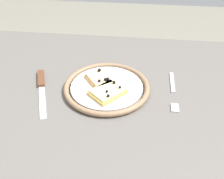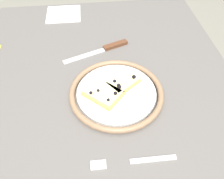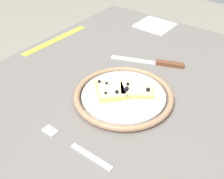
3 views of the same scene
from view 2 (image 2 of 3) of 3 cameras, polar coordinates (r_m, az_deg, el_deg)
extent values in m
cube|color=#5B5651|center=(0.68, -1.17, -2.94)|extent=(1.11, 0.82, 0.04)
cylinder|color=#4C4742|center=(1.35, 11.79, 4.94)|extent=(0.05, 0.05, 0.70)
cylinder|color=#4C4742|center=(1.33, -18.29, 2.43)|extent=(0.05, 0.05, 0.70)
cylinder|color=white|center=(0.67, 1.08, -0.87)|extent=(0.23, 0.23, 0.01)
torus|color=#8C6B4C|center=(0.67, 1.08, -0.69)|extent=(0.27, 0.27, 0.02)
cube|color=tan|center=(0.68, 2.61, 1.64)|extent=(0.11, 0.11, 0.01)
cube|color=beige|center=(0.68, 2.63, 2.11)|extent=(0.09, 0.10, 0.01)
sphere|color=black|center=(0.68, 5.44, 3.13)|extent=(0.01, 0.01, 0.01)
sphere|color=black|center=(0.65, 1.82, 0.66)|extent=(0.01, 0.01, 0.01)
sphere|color=black|center=(0.65, 1.63, 1.07)|extent=(0.01, 0.01, 0.01)
sphere|color=black|center=(0.67, 0.65, 2.11)|extent=(0.01, 0.01, 0.01)
cube|color=tan|center=(0.65, -2.12, -1.27)|extent=(0.12, 0.13, 0.01)
cube|color=#EEE095|center=(0.65, -2.14, -0.81)|extent=(0.11, 0.11, 0.01)
sphere|color=black|center=(0.64, -3.43, -0.15)|extent=(0.01, 0.01, 0.01)
sphere|color=black|center=(0.62, -1.28, -2.57)|extent=(0.01, 0.01, 0.01)
sphere|color=black|center=(0.63, 0.85, -0.91)|extent=(0.01, 0.01, 0.01)
sphere|color=black|center=(0.64, -5.22, -0.80)|extent=(0.01, 0.01, 0.01)
cube|color=silver|center=(0.80, -6.84, 8.18)|extent=(0.07, 0.15, 0.00)
cube|color=#59331E|center=(0.84, 0.85, 10.89)|extent=(0.05, 0.09, 0.01)
cube|color=silver|center=(0.57, 10.11, -16.55)|extent=(0.01, 0.11, 0.00)
cube|color=silver|center=(0.56, -3.37, -18.02)|extent=(0.02, 0.04, 0.00)
cube|color=white|center=(1.04, -11.82, 17.72)|extent=(0.13, 0.14, 0.00)
camera|label=1|loc=(0.67, -72.32, 16.75)|focal=41.12mm
camera|label=3|loc=(0.40, 87.88, -4.91)|focal=44.63mm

